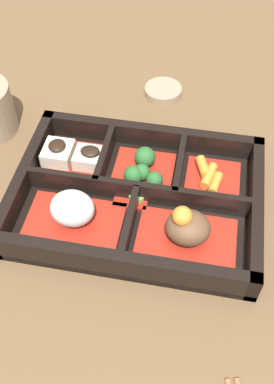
{
  "coord_description": "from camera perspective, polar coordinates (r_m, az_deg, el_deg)",
  "views": [
    {
      "loc": [
        -0.06,
        0.35,
        0.46
      ],
      "look_at": [
        0.0,
        0.0,
        0.03
      ],
      "focal_mm": 42.0,
      "sensor_mm": 36.0,
      "label": 1
    }
  ],
  "objects": [
    {
      "name": "bowl_tofu",
      "position": [
        0.61,
        -8.05,
        4.46
      ],
      "size": [
        0.09,
        0.08,
        0.03
      ],
      "color": "maroon",
      "rests_on": "bento_base"
    },
    {
      "name": "ground_plane",
      "position": [
        0.58,
        -0.0,
        -1.57
      ],
      "size": [
        3.0,
        3.0,
        0.0
      ],
      "primitive_type": "plane",
      "color": "brown"
    },
    {
      "name": "bowl_greens",
      "position": [
        0.59,
        0.68,
        2.8
      ],
      "size": [
        0.08,
        0.08,
        0.03
      ],
      "color": "maroon",
      "rests_on": "bento_base"
    },
    {
      "name": "bowl_rice",
      "position": [
        0.54,
        -8.13,
        -2.53
      ],
      "size": [
        0.12,
        0.07,
        0.05
      ],
      "color": "maroon",
      "rests_on": "bento_base"
    },
    {
      "name": "bowl_carrots",
      "position": [
        0.59,
        9.37,
        1.66
      ],
      "size": [
        0.07,
        0.08,
        0.02
      ],
      "color": "maroon",
      "rests_on": "bento_base"
    },
    {
      "name": "bowl_stew",
      "position": [
        0.52,
        6.37,
        -4.78
      ],
      "size": [
        0.12,
        0.07,
        0.06
      ],
      "color": "maroon",
      "rests_on": "bento_base"
    },
    {
      "name": "sauce_dish",
      "position": [
        0.74,
        3.09,
        12.76
      ],
      "size": [
        0.06,
        0.06,
        0.01
      ],
      "color": "gray",
      "rests_on": "ground_plane"
    },
    {
      "name": "bowl_pickles",
      "position": [
        0.57,
        -0.55,
        -0.7
      ],
      "size": [
        0.04,
        0.04,
        0.01
      ],
      "color": "maroon",
      "rests_on": "bento_base"
    },
    {
      "name": "bento_rim",
      "position": [
        0.56,
        0.01,
        -0.15
      ],
      "size": [
        0.31,
        0.22,
        0.04
      ],
      "color": "black",
      "rests_on": "ground_plane"
    },
    {
      "name": "bento_base",
      "position": [
        0.58,
        -0.0,
        -1.26
      ],
      "size": [
        0.31,
        0.22,
        0.01
      ],
      "color": "black",
      "rests_on": "ground_plane"
    }
  ]
}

